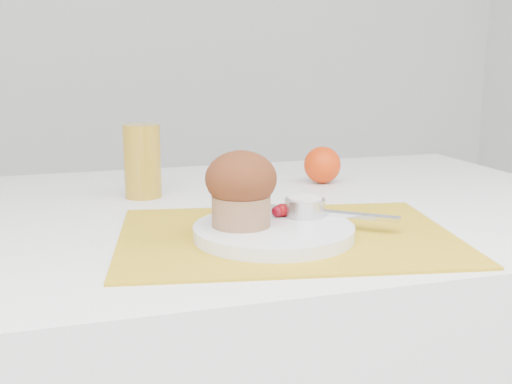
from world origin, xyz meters
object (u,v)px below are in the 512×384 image
object	(u,v)px
orange	(322,165)
muffin	(241,188)
juice_glass	(142,161)
plate	(274,232)

from	to	relation	value
orange	muffin	xyz separation A→B (m)	(-0.25, -0.33, 0.04)
orange	juice_glass	size ratio (longest dim) A/B	0.56
orange	muffin	world-z (taller)	muffin
plate	juice_glass	bearing A→B (deg)	112.46
juice_glass	muffin	size ratio (longest dim) A/B	1.26
plate	orange	distance (m)	0.40
juice_glass	muffin	distance (m)	0.32
plate	orange	bearing A→B (deg)	57.94
muffin	plate	bearing A→B (deg)	-15.48
plate	muffin	bearing A→B (deg)	164.52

